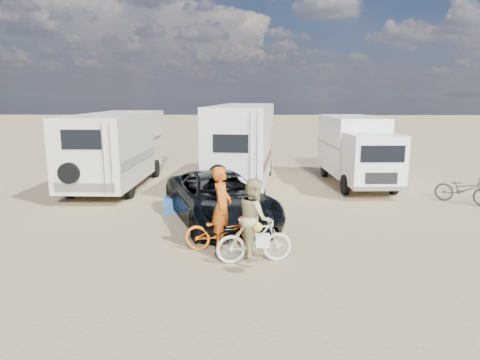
{
  "coord_description": "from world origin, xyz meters",
  "views": [
    {
      "loc": [
        -0.09,
        -10.3,
        3.64
      ],
      "look_at": [
        -0.35,
        1.57,
        1.3
      ],
      "focal_mm": 32.4,
      "sensor_mm": 36.0,
      "label": 1
    }
  ],
  "objects_px": {
    "rv_main": "(243,145)",
    "crate": "(250,196)",
    "rv_left": "(116,150)",
    "rider_woman": "(254,225)",
    "rider_man": "(222,214)",
    "cooler": "(174,205)",
    "box_truck": "(357,152)",
    "bike_parked": "(463,189)",
    "dark_suv": "(220,198)",
    "bike_woman": "(254,240)",
    "bike_man": "(222,232)"
  },
  "relations": [
    {
      "from": "crate",
      "to": "bike_parked",
      "type": "bearing_deg",
      "value": -1.13
    },
    {
      "from": "bike_man",
      "to": "bike_woman",
      "type": "distance_m",
      "value": 1.0
    },
    {
      "from": "rider_woman",
      "to": "cooler",
      "type": "height_order",
      "value": "rider_woman"
    },
    {
      "from": "rv_left",
      "to": "bike_woman",
      "type": "bearing_deg",
      "value": -55.11
    },
    {
      "from": "rider_man",
      "to": "bike_parked",
      "type": "xyz_separation_m",
      "value": [
        7.92,
        4.8,
        -0.44
      ]
    },
    {
      "from": "box_truck",
      "to": "crate",
      "type": "xyz_separation_m",
      "value": [
        -4.36,
        -2.95,
        -1.2
      ]
    },
    {
      "from": "rv_main",
      "to": "bike_woman",
      "type": "xyz_separation_m",
      "value": [
        0.38,
        -8.49,
        -1.11
      ]
    },
    {
      "from": "box_truck",
      "to": "crate",
      "type": "bearing_deg",
      "value": -148.57
    },
    {
      "from": "bike_man",
      "to": "cooler",
      "type": "height_order",
      "value": "bike_man"
    },
    {
      "from": "box_truck",
      "to": "rv_left",
      "type": "bearing_deg",
      "value": -179.48
    },
    {
      "from": "dark_suv",
      "to": "box_truck",
      "type": "bearing_deg",
      "value": 25.36
    },
    {
      "from": "box_truck",
      "to": "bike_man",
      "type": "relative_size",
      "value": 3.32
    },
    {
      "from": "bike_parked",
      "to": "cooler",
      "type": "height_order",
      "value": "bike_parked"
    },
    {
      "from": "box_truck",
      "to": "rider_man",
      "type": "bearing_deg",
      "value": -125.08
    },
    {
      "from": "bike_woman",
      "to": "crate",
      "type": "xyz_separation_m",
      "value": [
        -0.09,
        5.61,
        -0.33
      ]
    },
    {
      "from": "rv_main",
      "to": "box_truck",
      "type": "xyz_separation_m",
      "value": [
        4.64,
        0.06,
        -0.25
      ]
    },
    {
      "from": "box_truck",
      "to": "bike_parked",
      "type": "relative_size",
      "value": 3.22
    },
    {
      "from": "bike_parked",
      "to": "bike_man",
      "type": "bearing_deg",
      "value": 159.48
    },
    {
      "from": "bike_parked",
      "to": "rv_left",
      "type": "bearing_deg",
      "value": 116.78
    },
    {
      "from": "bike_woman",
      "to": "rider_woman",
      "type": "xyz_separation_m",
      "value": [
        0.0,
        0.0,
        0.35
      ]
    },
    {
      "from": "rv_left",
      "to": "crate",
      "type": "xyz_separation_m",
      "value": [
        5.33,
        -2.41,
        -1.28
      ]
    },
    {
      "from": "bike_man",
      "to": "rider_woman",
      "type": "bearing_deg",
      "value": -122.81
    },
    {
      "from": "rider_woman",
      "to": "cooler",
      "type": "relative_size",
      "value": 2.78
    },
    {
      "from": "dark_suv",
      "to": "bike_parked",
      "type": "distance_m",
      "value": 8.47
    },
    {
      "from": "bike_man",
      "to": "cooler",
      "type": "distance_m",
      "value": 3.81
    },
    {
      "from": "rv_left",
      "to": "bike_parked",
      "type": "relative_size",
      "value": 3.71
    },
    {
      "from": "bike_man",
      "to": "bike_woman",
      "type": "xyz_separation_m",
      "value": [
        0.75,
        -0.66,
        0.04
      ]
    },
    {
      "from": "crate",
      "to": "rider_man",
      "type": "bearing_deg",
      "value": -97.58
    },
    {
      "from": "rv_main",
      "to": "box_truck",
      "type": "relative_size",
      "value": 1.21
    },
    {
      "from": "rider_man",
      "to": "rider_woman",
      "type": "xyz_separation_m",
      "value": [
        0.75,
        -0.66,
        -0.07
      ]
    },
    {
      "from": "rv_main",
      "to": "dark_suv",
      "type": "xyz_separation_m",
      "value": [
        -0.59,
        -5.41,
        -0.91
      ]
    },
    {
      "from": "rv_left",
      "to": "cooler",
      "type": "xyz_separation_m",
      "value": [
        2.95,
        -3.96,
        -1.21
      ]
    },
    {
      "from": "box_truck",
      "to": "bike_woman",
      "type": "xyz_separation_m",
      "value": [
        -4.26,
        -8.55,
        -0.86
      ]
    },
    {
      "from": "rv_left",
      "to": "rider_woman",
      "type": "bearing_deg",
      "value": -55.11
    },
    {
      "from": "bike_parked",
      "to": "cooler",
      "type": "distance_m",
      "value": 9.75
    },
    {
      "from": "dark_suv",
      "to": "crate",
      "type": "bearing_deg",
      "value": 50.06
    },
    {
      "from": "crate",
      "to": "rv_main",
      "type": "bearing_deg",
      "value": 95.55
    },
    {
      "from": "bike_woman",
      "to": "bike_man",
      "type": "bearing_deg",
      "value": 38.14
    },
    {
      "from": "rv_main",
      "to": "bike_man",
      "type": "bearing_deg",
      "value": -87.17
    },
    {
      "from": "crate",
      "to": "cooler",
      "type": "bearing_deg",
      "value": -146.92
    },
    {
      "from": "rv_main",
      "to": "crate",
      "type": "height_order",
      "value": "rv_main"
    },
    {
      "from": "dark_suv",
      "to": "rider_woman",
      "type": "relative_size",
      "value": 3.0
    },
    {
      "from": "rv_left",
      "to": "rider_man",
      "type": "relative_size",
      "value": 3.69
    },
    {
      "from": "dark_suv",
      "to": "rider_man",
      "type": "xyz_separation_m",
      "value": [
        0.21,
        -2.42,
        0.21
      ]
    },
    {
      "from": "rv_main",
      "to": "crate",
      "type": "distance_m",
      "value": 3.24
    },
    {
      "from": "rv_main",
      "to": "cooler",
      "type": "relative_size",
      "value": 11.68
    },
    {
      "from": "dark_suv",
      "to": "rider_man",
      "type": "height_order",
      "value": "rider_man"
    },
    {
      "from": "rv_left",
      "to": "dark_suv",
      "type": "relative_size",
      "value": 1.33
    },
    {
      "from": "box_truck",
      "to": "bike_parked",
      "type": "bearing_deg",
      "value": -49.43
    },
    {
      "from": "rider_man",
      "to": "crate",
      "type": "distance_m",
      "value": 5.04
    }
  ]
}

